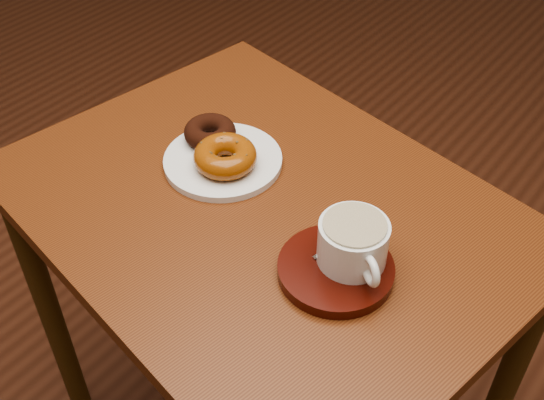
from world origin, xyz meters
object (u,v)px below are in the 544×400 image
Objects in this scene: saucer at (336,269)px; coffee_cup at (353,243)px; donut_plate at (223,161)px; cafe_table at (263,257)px.

coffee_cup reaches higher than saucer.
donut_plate is at bearing -158.69° from coffee_cup.
cafe_table is 0.23m from saucer.
cafe_table is 4.58× the size of donut_plate.
saucer is at bearing -16.85° from donut_plate.
saucer is 1.38× the size of coffee_cup.
donut_plate is 0.32m from coffee_cup.
saucer reaches higher than donut_plate.
donut_plate is 0.31m from saucer.
saucer is at bearing -82.92° from coffee_cup.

